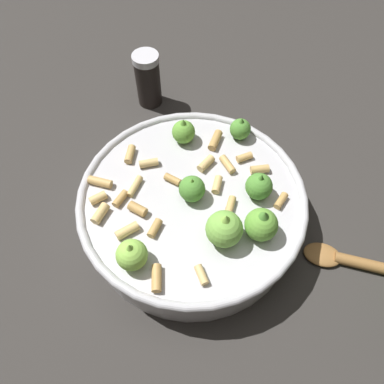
# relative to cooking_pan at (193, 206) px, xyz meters

# --- Properties ---
(ground_plane) EXTENTS (2.40, 2.40, 0.00)m
(ground_plane) POSITION_rel_cooking_pan_xyz_m (0.00, 0.00, -0.04)
(ground_plane) COLOR #2D2B28
(cooking_pan) EXTENTS (0.31, 0.31, 0.12)m
(cooking_pan) POSITION_rel_cooking_pan_xyz_m (0.00, 0.00, 0.00)
(cooking_pan) COLOR #B7B7BC
(cooking_pan) RESTS_ON ground
(pepper_shaker) EXTENTS (0.05, 0.05, 0.10)m
(pepper_shaker) POSITION_rel_cooking_pan_xyz_m (0.23, 0.14, 0.01)
(pepper_shaker) COLOR black
(pepper_shaker) RESTS_ON ground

